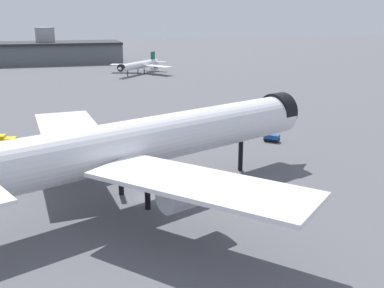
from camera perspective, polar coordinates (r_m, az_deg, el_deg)
name	(u,v)px	position (r m, az deg, el deg)	size (l,w,h in m)	color
ground	(145,198)	(69.20, -5.82, -6.66)	(900.00, 900.00, 0.00)	#56565B
airliner_near_gate	(147,142)	(66.83, -5.51, 0.31)	(65.77, 58.43, 19.45)	white
airliner_far_taxiway	(139,65)	(213.90, -6.50, 9.64)	(28.66, 28.32, 9.09)	white
service_truck_front	(1,142)	(100.09, -22.43, 0.23)	(5.90, 3.67, 3.00)	black
baggage_tug_wing	(271,137)	(100.00, 9.75, 0.84)	(3.27, 3.52, 1.85)	black
traffic_cone_near_nose	(210,130)	(107.58, 2.20, 1.76)	(0.53, 0.53, 0.66)	#F2600C
traffic_cone_wingtip	(165,130)	(107.71, -3.39, 1.75)	(0.51, 0.51, 0.63)	#F2600C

